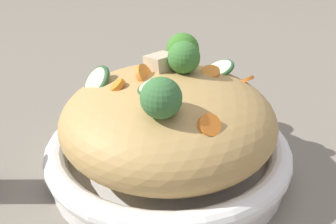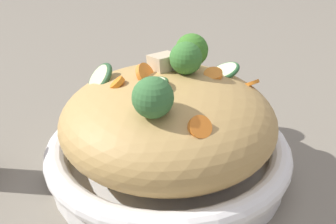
% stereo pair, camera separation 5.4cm
% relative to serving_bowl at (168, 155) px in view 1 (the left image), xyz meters
% --- Properties ---
extents(ground_plane, '(3.00, 3.00, 0.00)m').
position_rel_serving_bowl_xyz_m(ground_plane, '(0.00, 0.00, -0.03)').
color(ground_plane, slate).
extents(serving_bowl, '(0.33, 0.33, 0.05)m').
position_rel_serving_bowl_xyz_m(serving_bowl, '(0.00, 0.00, 0.00)').
color(serving_bowl, white).
rests_on(serving_bowl, ground_plane).
extents(noodle_heap, '(0.28, 0.28, 0.12)m').
position_rel_serving_bowl_xyz_m(noodle_heap, '(0.00, -0.00, 0.05)').
color(noodle_heap, tan).
rests_on(noodle_heap, serving_bowl).
extents(broccoli_florets, '(0.14, 0.25, 0.08)m').
position_rel_serving_bowl_xyz_m(broccoli_florets, '(-0.01, 0.03, 0.12)').
color(broccoli_florets, '#98B976').
rests_on(broccoli_florets, serving_bowl).
extents(carrot_coins, '(0.16, 0.18, 0.05)m').
position_rel_serving_bowl_xyz_m(carrot_coins, '(0.02, 0.01, 0.11)').
color(carrot_coins, orange).
rests_on(carrot_coins, serving_bowl).
extents(zucchini_slices, '(0.18, 0.18, 0.04)m').
position_rel_serving_bowl_xyz_m(zucchini_slices, '(-0.03, 0.00, 0.11)').
color(zucchini_slices, beige).
rests_on(zucchini_slices, serving_bowl).
extents(chicken_chunks, '(0.06, 0.07, 0.03)m').
position_rel_serving_bowl_xyz_m(chicken_chunks, '(-0.02, 0.04, 0.12)').
color(chicken_chunks, '#C4B08B').
rests_on(chicken_chunks, serving_bowl).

